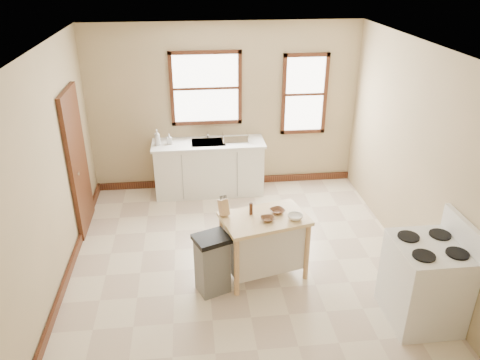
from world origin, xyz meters
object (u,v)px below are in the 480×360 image
Objects in this scene: bowl_c at (295,217)px; trash_bin at (212,264)px; soap_bottle_a at (157,137)px; kitchen_island at (264,246)px; pepper_grinder at (251,209)px; dish_rack at (235,138)px; bowl_b at (277,211)px; gas_stove at (426,273)px; knife_block at (224,208)px; soap_bottle_b at (169,139)px; bowl_a at (268,219)px.

bowl_c is 0.24× the size of trash_bin.
soap_bottle_a reaches higher than kitchen_island.
dish_rack is at bearing 88.95° from pepper_grinder.
trash_bin is (-0.66, -0.26, -0.04)m from kitchen_island.
dish_rack is 2.32m from pepper_grinder.
gas_stove is at bearing -37.05° from bowl_b.
pepper_grinder is (0.33, -0.02, -0.03)m from knife_block.
soap_bottle_b is 2.75m from bowl_a.
pepper_grinder is 0.55m from bowl_c.
dish_rack reaches higher than kitchen_island.
gas_stove reaches higher than pepper_grinder.
trash_bin is (-0.69, -0.17, -0.48)m from bowl_a.
soap_bottle_a is 1.59× the size of bowl_a.
gas_stove is at bearing -45.38° from kitchen_island.
trash_bin is at bearing -91.92° from soap_bottle_a.
bowl_c is (0.34, -0.00, 0.01)m from bowl_a.
pepper_grinder is 0.12× the size of gas_stove.
bowl_b reaches higher than bowl_a.
soap_bottle_b reaches higher than dish_rack.
bowl_c is at bearing -12.50° from trash_bin.
dish_rack is at bearing 100.74° from bowl_c.
bowl_b is (1.37, -2.28, -0.14)m from soap_bottle_b.
bowl_b is at bearing 14.46° from kitchen_island.
soap_bottle_a reaches higher than bowl_c.
soap_bottle_b is at bearing -174.09° from dish_rack.
soap_bottle_a is 0.25× the size of kitchen_island.
soap_bottle_b is 2.73m from kitchen_island.
soap_bottle_b reaches higher than knife_block.
bowl_b is at bearing 135.19° from bowl_c.
knife_block is 1.14× the size of bowl_b.
dish_rack is 2.49m from bowl_a.
bowl_c is (0.85, -0.20, -0.07)m from knife_block.
trash_bin is at bearing -97.28° from dish_rack.
bowl_b reaches higher than kitchen_island.
bowl_a is 0.85m from trash_bin.
pepper_grinder reaches higher than bowl_c.
soap_bottle_b is 2.76m from trash_bin.
bowl_b is at bearing 0.98° from pepper_grinder.
gas_stove reaches higher than soap_bottle_b.
knife_block is at bearing -85.64° from soap_bottle_a.
gas_stove is (3.01, -3.35, -0.43)m from soap_bottle_a.
dish_rack is at bearing 93.14° from bowl_a.
dish_rack is 0.42× the size of kitchen_island.
soap_bottle_b is at bearing -10.44° from soap_bottle_a.
trash_bin is at bearing -85.17° from soap_bottle_b.
knife_block is at bearing 42.62° from trash_bin.
dish_rack is 2.47m from kitchen_island.
dish_rack is 3.83m from gas_stove.
soap_bottle_b is 0.93× the size of bowl_c.
dish_rack is 2.16× the size of knife_block.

